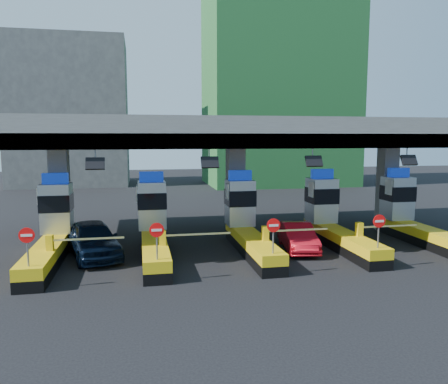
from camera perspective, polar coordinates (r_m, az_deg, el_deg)
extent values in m
plane|color=black|center=(23.86, 3.05, -7.48)|extent=(120.00, 120.00, 0.00)
cube|color=slate|center=(26.00, 1.52, 7.66)|extent=(28.00, 12.00, 1.50)
cube|color=#4C4C49|center=(20.47, 5.01, 6.64)|extent=(28.00, 0.60, 0.70)
cube|color=slate|center=(25.96, -20.60, -0.54)|extent=(1.00, 1.00, 5.50)
cube|color=slate|center=(26.21, 1.49, -0.01)|extent=(1.00, 1.00, 5.50)
cube|color=slate|center=(29.99, 20.49, 0.45)|extent=(1.00, 1.00, 5.50)
cylinder|color=slate|center=(19.78, -16.46, 4.62)|extent=(0.06, 0.06, 0.50)
cube|color=black|center=(19.60, -16.48, 3.57)|extent=(0.80, 0.38, 0.54)
cylinder|color=slate|center=(19.94, -1.96, 4.93)|extent=(0.06, 0.06, 0.50)
cube|color=black|center=(19.76, -1.86, 3.89)|extent=(0.80, 0.38, 0.54)
cylinder|color=slate|center=(21.31, 11.49, 4.93)|extent=(0.06, 0.06, 0.50)
cube|color=black|center=(21.14, 11.67, 3.96)|extent=(0.80, 0.38, 0.54)
cylinder|color=slate|center=(23.68, 22.78, 4.73)|extent=(0.06, 0.06, 0.50)
cube|color=black|center=(23.53, 23.01, 3.85)|extent=(0.80, 0.38, 0.54)
cube|color=black|center=(22.57, -21.99, -8.20)|extent=(1.20, 8.00, 0.50)
cube|color=#E5B70C|center=(22.45, -22.05, -6.97)|extent=(1.20, 8.00, 0.50)
cube|color=#9EA3A8|center=(24.85, -21.00, -1.94)|extent=(1.50, 1.50, 2.60)
cube|color=black|center=(24.79, -21.04, -1.26)|extent=(1.56, 1.56, 0.90)
cube|color=#0C2DBF|center=(24.66, -21.17, 1.69)|extent=(1.30, 0.35, 0.55)
cube|color=white|center=(24.62, -23.03, -0.47)|extent=(0.06, 0.70, 0.90)
cylinder|color=slate|center=(18.82, -24.26, -6.94)|extent=(0.07, 0.07, 1.30)
cylinder|color=red|center=(18.66, -24.37, -5.17)|extent=(0.60, 0.04, 0.60)
cube|color=white|center=(18.64, -24.39, -5.19)|extent=(0.42, 0.02, 0.10)
cube|color=#E5B70C|center=(21.10, -21.81, -6.17)|extent=(0.30, 0.35, 0.70)
cube|color=white|center=(20.83, -17.34, -5.86)|extent=(3.20, 0.08, 0.08)
cube|color=black|center=(22.16, -9.07, -8.04)|extent=(1.20, 8.00, 0.50)
cube|color=#E5B70C|center=(22.03, -9.10, -6.78)|extent=(1.20, 8.00, 0.50)
cube|color=#9EA3A8|center=(24.47, -9.40, -1.69)|extent=(1.50, 1.50, 2.60)
cube|color=black|center=(24.41, -9.41, -1.00)|extent=(1.56, 1.56, 0.90)
cube|color=#0C2DBF|center=(24.28, -9.47, 2.00)|extent=(1.30, 0.35, 0.55)
cube|color=white|center=(24.07, -11.31, -0.20)|extent=(0.06, 0.70, 0.90)
cylinder|color=slate|center=(18.32, -8.75, -6.75)|extent=(0.07, 0.07, 1.30)
cylinder|color=red|center=(18.16, -8.79, -4.93)|extent=(0.60, 0.04, 0.60)
cube|color=white|center=(18.14, -8.78, -4.95)|extent=(0.42, 0.02, 0.10)
cube|color=#E5B70C|center=(20.74, -8.04, -5.94)|extent=(0.30, 0.35, 0.70)
cube|color=white|center=(20.86, -3.49, -5.52)|extent=(3.20, 0.08, 0.08)
cube|color=black|center=(22.86, 3.67, -7.49)|extent=(1.20, 8.00, 0.50)
cube|color=#E5B70C|center=(22.74, 3.68, -6.27)|extent=(1.20, 8.00, 0.50)
cube|color=#9EA3A8|center=(25.11, 2.08, -1.37)|extent=(1.50, 1.50, 2.60)
cube|color=black|center=(25.05, 2.10, -0.70)|extent=(1.56, 1.56, 0.90)
cube|color=#0C2DBF|center=(24.92, 2.10, 2.22)|extent=(1.30, 0.35, 0.55)
cube|color=white|center=(24.55, 0.43, 0.09)|extent=(0.06, 0.70, 0.90)
cylinder|color=slate|center=(19.16, 6.44, -6.09)|extent=(0.07, 0.07, 1.30)
cylinder|color=red|center=(19.01, 6.50, -4.35)|extent=(0.60, 0.04, 0.60)
cube|color=white|center=(18.98, 6.52, -4.36)|extent=(0.42, 0.02, 0.10)
cube|color=#E5B70C|center=(21.57, 5.40, -5.39)|extent=(0.30, 0.35, 0.70)
cube|color=white|center=(22.06, 9.54, -4.91)|extent=(3.20, 0.08, 0.08)
cube|color=black|center=(24.57, 15.10, -6.68)|extent=(1.20, 8.00, 0.50)
cube|color=#E5B70C|center=(24.46, 15.13, -5.54)|extent=(1.20, 8.00, 0.50)
cube|color=#9EA3A8|center=(26.68, 12.60, -1.03)|extent=(1.50, 1.50, 2.60)
cube|color=black|center=(26.62, 12.64, -0.40)|extent=(1.56, 1.56, 0.90)
cube|color=#0C2DBF|center=(26.51, 12.70, 2.35)|extent=(1.30, 0.35, 0.55)
cube|color=white|center=(26.01, 11.29, 0.35)|extent=(0.06, 0.70, 0.90)
cylinder|color=slate|center=(21.18, 19.51, -5.18)|extent=(0.07, 0.07, 1.30)
cylinder|color=red|center=(21.04, 19.62, -3.60)|extent=(0.60, 0.04, 0.60)
cube|color=white|center=(21.02, 19.66, -3.61)|extent=(0.42, 0.02, 0.10)
cube|color=#E5B70C|center=(23.45, 17.24, -4.66)|extent=(0.30, 0.35, 0.70)
cube|color=white|center=(24.25, 20.70, -4.18)|extent=(3.20, 0.08, 0.08)
cube|color=black|center=(27.12, 24.68, -5.80)|extent=(1.20, 8.00, 0.50)
cube|color=#E5B70C|center=(27.02, 24.73, -4.76)|extent=(1.20, 8.00, 0.50)
cube|color=#9EA3A8|center=(29.04, 21.68, -0.71)|extent=(1.50, 1.50, 2.60)
cube|color=black|center=(28.99, 21.73, -0.13)|extent=(1.56, 1.56, 0.90)
cube|color=#0C2DBF|center=(28.88, 21.83, 2.40)|extent=(1.30, 0.35, 0.55)
cube|color=white|center=(28.28, 20.71, 0.56)|extent=(0.06, 0.70, 0.90)
cube|color=#E5B70C|center=(26.17, 26.96, -3.91)|extent=(0.30, 0.35, 0.70)
cube|color=#1E5926|center=(57.72, 7.12, 15.07)|extent=(18.00, 12.00, 28.00)
cube|color=#4C4C49|center=(59.05, -19.44, 9.67)|extent=(14.00, 10.00, 18.00)
imported|color=black|center=(23.13, -16.75, -5.92)|extent=(3.57, 5.75, 1.83)
imported|color=red|center=(23.87, 9.61, -5.78)|extent=(2.14, 4.55, 1.44)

